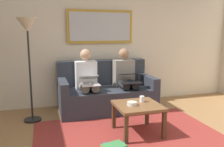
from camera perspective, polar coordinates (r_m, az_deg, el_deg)
name	(u,v)px	position (r m, az deg, el deg)	size (l,w,h in m)	color
wall_rear	(99,39)	(4.83, -3.06, 8.21)	(6.00, 0.12, 2.60)	beige
area_rug	(129,135)	(3.46, 4.12, -14.63)	(2.60, 1.80, 0.01)	maroon
couch	(106,93)	(4.50, -1.51, -4.61)	(1.75, 0.90, 0.90)	#2D333D
framed_mirror	(100,27)	(4.74, -2.81, 11.20)	(1.31, 0.05, 0.65)	#B7892D
coffee_table	(138,109)	(3.42, 6.22, -8.37)	(0.63, 0.63, 0.43)	brown
cup	(142,99)	(3.50, 7.21, -6.11)	(0.07, 0.07, 0.09)	silver
bowl	(132,104)	(3.34, 4.85, -7.22)	(0.14, 0.14, 0.05)	beige
person_left	(125,77)	(4.48, 3.23, -0.82)	(0.38, 0.58, 1.14)	gray
laptop_black	(130,78)	(4.26, 4.32, -1.04)	(0.34, 0.38, 0.16)	black
person_right	(87,79)	(4.29, -6.02, -1.33)	(0.38, 0.58, 1.14)	silver
laptop_silver	(90,81)	(4.06, -5.42, -1.72)	(0.32, 0.36, 0.16)	silver
magazine_stack	(114,147)	(3.09, 0.45, -17.27)	(0.32, 0.27, 0.05)	red
standing_lamp	(28,37)	(3.95, -19.60, 8.33)	(0.32, 0.32, 1.66)	black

